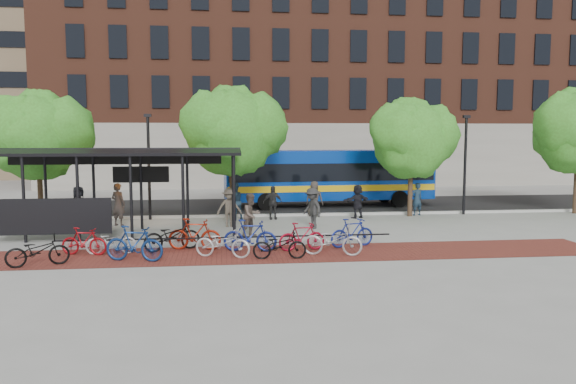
{
  "coord_description": "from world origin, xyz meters",
  "views": [
    {
      "loc": [
        -3.39,
        -24.12,
        4.14
      ],
      "look_at": [
        -0.58,
        0.45,
        1.6
      ],
      "focal_mm": 35.0,
      "sensor_mm": 36.0,
      "label": 1
    }
  ],
  "objects": [
    {
      "name": "bike_6",
      "position": [
        -3.46,
        -5.37,
        0.51
      ],
      "size": [
        2.05,
        1.29,
        1.02
      ],
      "primitive_type": "imported",
      "rotation": [
        0.0,
        0.0,
        1.23
      ],
      "color": "#BDBDC0",
      "rests_on": "ground"
    },
    {
      "name": "pedestrian_0",
      "position": [
        -9.69,
        0.94,
        0.95
      ],
      "size": [
        1.1,
        0.92,
        1.91
      ],
      "primitive_type": "imported",
      "rotation": [
        0.0,
        0.0,
        0.4
      ],
      "color": "black",
      "rests_on": "ground"
    },
    {
      "name": "tree_a",
      "position": [
        -11.91,
        3.35,
        4.24
      ],
      "size": [
        4.9,
        4.0,
        6.18
      ],
      "color": "#382619",
      "rests_on": "ground"
    },
    {
      "name": "pedestrian_3",
      "position": [
        -3.18,
        0.98,
        0.88
      ],
      "size": [
        1.24,
        0.86,
        1.75
      ],
      "primitive_type": "imported",
      "rotation": [
        0.0,
        0.0,
        0.19
      ],
      "color": "brown",
      "rests_on": "ground"
    },
    {
      "name": "brick_strip",
      "position": [
        -2.0,
        -5.0,
        0.0
      ],
      "size": [
        24.0,
        3.0,
        0.01
      ],
      "primitive_type": "cube",
      "color": "maroon",
      "rests_on": "ground"
    },
    {
      "name": "bike_4",
      "position": [
        -5.27,
        -4.0,
        0.54
      ],
      "size": [
        2.17,
        1.43,
        1.08
      ],
      "primitive_type": "imported",
      "rotation": [
        0.0,
        0.0,
        1.95
      ],
      "color": "black",
      "rests_on": "ground"
    },
    {
      "name": "bike_1",
      "position": [
        -8.2,
        -4.46,
        0.48
      ],
      "size": [
        1.67,
        0.77,
        0.97
      ],
      "primitive_type": "imported",
      "rotation": [
        0.0,
        0.0,
        1.37
      ],
      "color": "maroon",
      "rests_on": "ground"
    },
    {
      "name": "ground",
      "position": [
        0.0,
        0.0,
        0.0
      ],
      "size": [
        160.0,
        160.0,
        0.0
      ],
      "primitive_type": "plane",
      "color": "#9E9E99",
      "rests_on": "ground"
    },
    {
      "name": "pedestrian_4",
      "position": [
        -1.04,
        3.03,
        0.82
      ],
      "size": [
        1.0,
        0.5,
        1.64
      ],
      "primitive_type": "imported",
      "rotation": [
        0.0,
        0.0,
        6.39
      ],
      "color": "#282828",
      "rests_on": "ground"
    },
    {
      "name": "bike_0",
      "position": [
        -9.25,
        -5.98,
        0.5
      ],
      "size": [
        2.0,
        1.21,
        0.99
      ],
      "primitive_type": "imported",
      "rotation": [
        0.0,
        0.0,
        1.88
      ],
      "color": "black",
      "rests_on": "ground"
    },
    {
      "name": "asphalt_street",
      "position": [
        0.0,
        8.0,
        0.01
      ],
      "size": [
        160.0,
        8.0,
        0.01
      ],
      "primitive_type": "cube",
      "color": "black",
      "rests_on": "ground"
    },
    {
      "name": "tree_c",
      "position": [
        6.09,
        3.35,
        4.05
      ],
      "size": [
        4.66,
        3.8,
        5.92
      ],
      "color": "#382619",
      "rests_on": "ground"
    },
    {
      "name": "bike_7",
      "position": [
        -2.5,
        -4.52,
        0.57
      ],
      "size": [
        1.98,
        0.92,
        1.15
      ],
      "primitive_type": "imported",
      "rotation": [
        0.0,
        0.0,
        1.36
      ],
      "color": "navy",
      "rests_on": "ground"
    },
    {
      "name": "pedestrian_2",
      "position": [
        -2.9,
        2.92,
        0.91
      ],
      "size": [
        1.12,
        1.06,
        1.83
      ],
      "primitive_type": "imported",
      "rotation": [
        0.0,
        0.0,
        3.7
      ],
      "color": "#1D3245",
      "rests_on": "ground"
    },
    {
      "name": "bike_8",
      "position": [
        -1.58,
        -5.82,
        0.47
      ],
      "size": [
        1.81,
        0.68,
        0.94
      ],
      "primitive_type": "imported",
      "rotation": [
        0.0,
        0.0,
        1.54
      ],
      "color": "black",
      "rests_on": "ground"
    },
    {
      "name": "pedestrian_5",
      "position": [
        3.19,
        2.93,
        0.83
      ],
      "size": [
        1.61,
        1.09,
        1.67
      ],
      "primitive_type": "imported",
      "rotation": [
        0.0,
        0.0,
        3.57
      ],
      "color": "black",
      "rests_on": "ground"
    },
    {
      "name": "bike_11",
      "position": [
        1.28,
        -4.12,
        0.54
      ],
      "size": [
        1.85,
        1.03,
        1.07
      ],
      "primitive_type": "imported",
      "rotation": [
        0.0,
        0.0,
        1.88
      ],
      "color": "navy",
      "rests_on": "ground"
    },
    {
      "name": "bike_2",
      "position": [
        -7.31,
        -4.38,
        0.45
      ],
      "size": [
        1.76,
        0.73,
        0.9
      ],
      "primitive_type": "imported",
      "rotation": [
        0.0,
        0.0,
        1.65
      ],
      "color": "#B9B9BC",
      "rests_on": "ground"
    },
    {
      "name": "curb",
      "position": [
        0.0,
        4.0,
        0.06
      ],
      "size": [
        160.0,
        0.25,
        0.12
      ],
      "primitive_type": "cube",
      "color": "#B7B7B2",
      "rests_on": "ground"
    },
    {
      "name": "bike_5",
      "position": [
        -4.47,
        -4.0,
        0.58
      ],
      "size": [
        1.98,
        0.86,
        1.15
      ],
      "primitive_type": "imported",
      "rotation": [
        0.0,
        0.0,
        1.4
      ],
      "color": "maroon",
      "rests_on": "ground"
    },
    {
      "name": "building_tower",
      "position": [
        -16.0,
        40.0,
        15.0
      ],
      "size": [
        22.0,
        22.0,
        30.0
      ],
      "primitive_type": "cube",
      "color": "#7A664C",
      "rests_on": "ground"
    },
    {
      "name": "pedestrian_9",
      "position": [
        0.46,
        0.09,
        0.9
      ],
      "size": [
        1.12,
        1.35,
        1.81
      ],
      "primitive_type": "imported",
      "rotation": [
        0.0,
        0.0,
        5.18
      ],
      "color": "#2A2A2A",
      "rests_on": "ground"
    },
    {
      "name": "bike_rack_rail",
      "position": [
        -3.3,
        -4.1,
        0.0
      ],
      "size": [
        12.0,
        0.05,
        0.95
      ],
      "primitive_type": "cube",
      "color": "black",
      "rests_on": "ground"
    },
    {
      "name": "bike_3",
      "position": [
        -6.33,
        -5.63,
        0.59
      ],
      "size": [
        2.05,
        1.06,
        1.18
      ],
      "primitive_type": "imported",
      "rotation": [
        0.0,
        0.0,
        1.3
      ],
      "color": "navy",
      "rests_on": "ground"
    },
    {
      "name": "pedestrian_1",
      "position": [
        -8.18,
        1.87,
        0.98
      ],
      "size": [
        0.85,
        0.76,
        1.95
      ],
      "primitive_type": "imported",
      "rotation": [
        0.0,
        0.0,
        2.63
      ],
      "color": "#37302C",
      "rests_on": "ground"
    },
    {
      "name": "tree_b",
      "position": [
        -2.9,
        3.35,
        4.46
      ],
      "size": [
        5.15,
        4.2,
        6.47
      ],
      "color": "#382619",
      "rests_on": "ground"
    },
    {
      "name": "lamp_post_right",
      "position": [
        9.0,
        3.6,
        2.75
      ],
      "size": [
        0.35,
        0.2,
        5.12
      ],
      "color": "black",
      "rests_on": "ground"
    },
    {
      "name": "pedestrian_8",
      "position": [
        -2.3,
        -1.5,
        0.88
      ],
      "size": [
        1.08,
        1.05,
        1.76
      ],
      "primitive_type": "imported",
      "rotation": [
        0.0,
        0.0,
        0.66
      ],
      "color": "#51453C",
      "rests_on": "ground"
    },
    {
      "name": "pedestrian_6",
      "position": [
        1.15,
        3.8,
        0.9
      ],
      "size": [
        1.02,
        0.84,
        1.79
      ],
      "primitive_type": "imported",
      "rotation": [
        0.0,
        0.0,
        2.78
      ],
      "color": "#38322D",
      "rests_on": "ground"
    },
    {
      "name": "pedestrian_7",
      "position": [
        6.45,
        3.53,
        0.84
      ],
      "size": [
        0.69,
        0.53,
        1.67
      ],
      "primitive_type": "imported",
      "rotation": [
        0.0,
        0.0,
        3.38
      ],
      "color": "#1C3042",
      "rests_on": "ground"
    },
    {
      "name": "bike_10",
      "position": [
        0.29,
        -5.46,
        0.54
      ],
      "size": [
        2.16,
        1.23,
        1.07
      ],
      "primitive_type": "imported",
      "rotation": [
        0.0,
        0.0,
        1.3
      ],
      "color": "#A5A5A8",
      "rests_on": "ground"
    },
    {
      "name": "lamp_post_left",
      "position": [
        -7.0,
        3.6,
        2.75
      ],
      "size": [
        0.35,
        0.2,
        5.12
      ],
      "color": "black",
      "rests_on": "ground"
    },
    {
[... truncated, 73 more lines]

